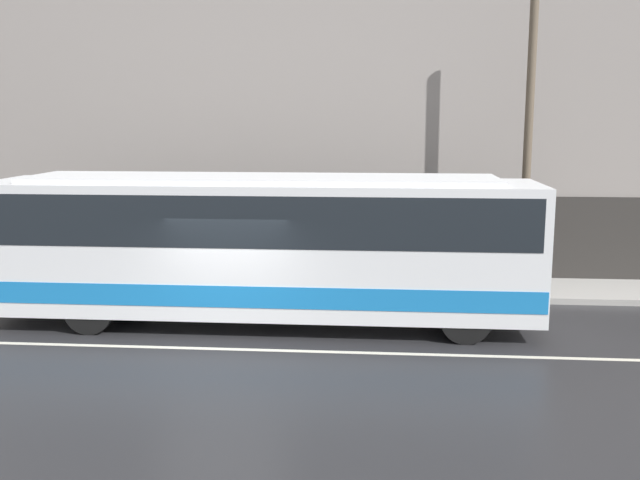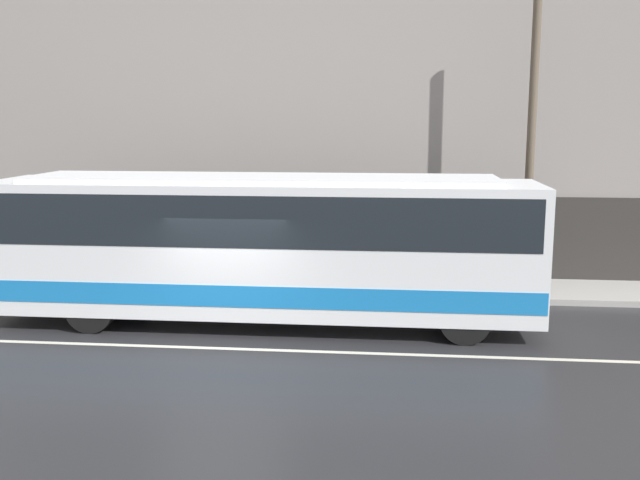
# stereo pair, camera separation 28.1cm
# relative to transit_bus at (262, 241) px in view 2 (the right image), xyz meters

# --- Properties ---
(ground_plane) EXTENTS (60.00, 60.00, 0.00)m
(ground_plane) POSITION_rel_transit_bus_xyz_m (-0.52, -1.87, -1.84)
(ground_plane) COLOR #262628
(sidewalk) EXTENTS (60.00, 2.34, 0.15)m
(sidewalk) POSITION_rel_transit_bus_xyz_m (-0.52, 3.30, -1.76)
(sidewalk) COLOR #A09E99
(sidewalk) RESTS_ON ground_plane
(building_facade) EXTENTS (60.00, 0.35, 9.58)m
(building_facade) POSITION_rel_transit_bus_xyz_m (-0.52, 4.61, 2.78)
(building_facade) COLOR gray
(building_facade) RESTS_ON ground_plane
(lane_stripe) EXTENTS (54.00, 0.14, 0.01)m
(lane_stripe) POSITION_rel_transit_bus_xyz_m (-0.52, -1.87, -1.83)
(lane_stripe) COLOR beige
(lane_stripe) RESTS_ON ground_plane
(transit_bus) EXTENTS (11.82, 2.50, 3.26)m
(transit_bus) POSITION_rel_transit_bus_xyz_m (0.00, 0.00, 0.00)
(transit_bus) COLOR white
(transit_bus) RESTS_ON ground_plane
(utility_pole_near) EXTENTS (0.21, 0.21, 7.64)m
(utility_pole_near) POSITION_rel_transit_bus_xyz_m (6.16, 2.92, 2.13)
(utility_pole_near) COLOR brown
(utility_pole_near) RESTS_ON sidewalk
(pedestrian_waiting) EXTENTS (0.36, 0.36, 1.70)m
(pedestrian_waiting) POSITION_rel_transit_bus_xyz_m (0.49, 3.65, -0.89)
(pedestrian_waiting) COLOR #333338
(pedestrian_waiting) RESTS_ON sidewalk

